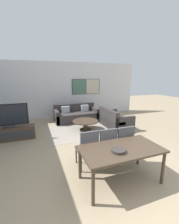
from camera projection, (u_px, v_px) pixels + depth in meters
The scene contains 13 objects.
ground_plane at pixel (148, 200), 2.61m from camera, with size 24.00×24.00×0.00m, color #9E896B.
wall_back at pixel (69, 90), 7.80m from camera, with size 7.72×0.09×2.80m.
area_rug at pixel (85, 130), 6.00m from camera, with size 2.94×2.00×0.01m.
tv_console at pixel (10, 134), 5.00m from camera, with size 1.56×0.39×0.45m.
television at pixel (8, 116), 4.86m from camera, with size 1.22×0.20×0.78m.
sofa_main at pixel (76, 115), 7.19m from camera, with size 2.02×0.88×0.79m.
sofa_side at pixel (114, 121), 6.31m from camera, with size 0.88×1.50×0.79m.
coffee_table at pixel (85, 123), 5.93m from camera, with size 1.01×1.01×0.39m.
dining_table at pixel (121, 152), 2.93m from camera, with size 1.60×0.85×0.73m.
dining_chair_left at pixel (88, 147), 3.41m from camera, with size 0.46×0.46×0.94m.
dining_chair_centre at pixel (106, 144), 3.55m from camera, with size 0.46×0.46×0.94m.
dining_chair_right at pixel (123, 142), 3.69m from camera, with size 0.46×0.46×0.94m.
fruit_bowl at pixel (118, 150), 2.76m from camera, with size 0.27×0.27×0.05m.
Camera 1 is at (-1.72, -1.68, 2.09)m, focal length 24.00 mm.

